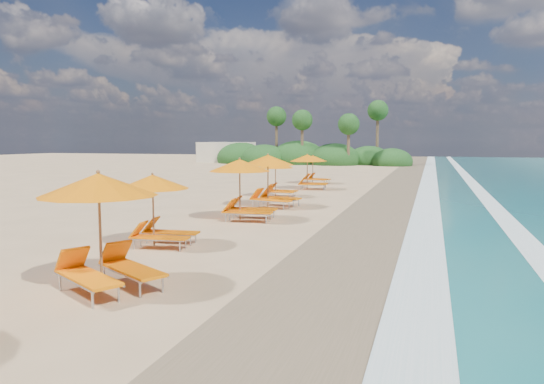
# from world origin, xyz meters

# --- Properties ---
(ground) EXTENTS (160.00, 160.00, 0.00)m
(ground) POSITION_xyz_m (0.00, 0.00, 0.00)
(ground) COLOR tan
(ground) RESTS_ON ground
(wet_sand) EXTENTS (4.00, 160.00, 0.01)m
(wet_sand) POSITION_xyz_m (4.00, 0.00, 0.01)
(wet_sand) COLOR #876E50
(wet_sand) RESTS_ON ground
(surf_foam) EXTENTS (4.00, 160.00, 0.01)m
(surf_foam) POSITION_xyz_m (6.70, 0.00, 0.03)
(surf_foam) COLOR white
(surf_foam) RESTS_ON ground
(station_2) EXTENTS (3.37, 3.37, 2.52)m
(station_2) POSITION_xyz_m (-0.83, -9.00, 1.41)
(station_2) COLOR olive
(station_2) RESTS_ON ground
(station_3) EXTENTS (2.51, 2.37, 2.18)m
(station_3) POSITION_xyz_m (-2.00, -4.80, 1.22)
(station_3) COLOR olive
(station_3) RESTS_ON ground
(station_4) EXTENTS (2.83, 2.67, 2.46)m
(station_4) POSITION_xyz_m (-1.29, 0.51, 1.38)
(station_4) COLOR olive
(station_4) RESTS_ON ground
(station_5) EXTENTS (3.04, 2.92, 2.51)m
(station_5) POSITION_xyz_m (-1.47, 4.54, 1.41)
(station_5) COLOR olive
(station_5) RESTS_ON ground
(station_6) EXTENTS (2.20, 2.03, 2.05)m
(station_6) POSITION_xyz_m (-2.39, 8.64, 1.15)
(station_6) COLOR olive
(station_6) RESTS_ON ground
(station_7) EXTENTS (2.64, 2.49, 2.27)m
(station_7) POSITION_xyz_m (-1.70, 13.33, 1.27)
(station_7) COLOR olive
(station_7) RESTS_ON ground
(station_8) EXTENTS (2.53, 2.43, 2.08)m
(station_8) POSITION_xyz_m (-2.34, 17.51, 1.16)
(station_8) COLOR olive
(station_8) RESTS_ON ground
(treeline) EXTENTS (25.80, 8.80, 9.74)m
(treeline) POSITION_xyz_m (-9.94, 45.51, 1.00)
(treeline) COLOR #163D14
(treeline) RESTS_ON ground
(beach_building) EXTENTS (7.00, 5.00, 2.80)m
(beach_building) POSITION_xyz_m (-22.00, 48.00, 1.40)
(beach_building) COLOR beige
(beach_building) RESTS_ON ground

